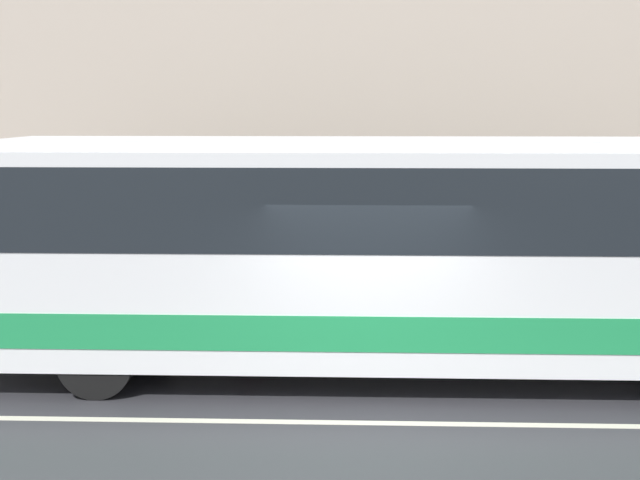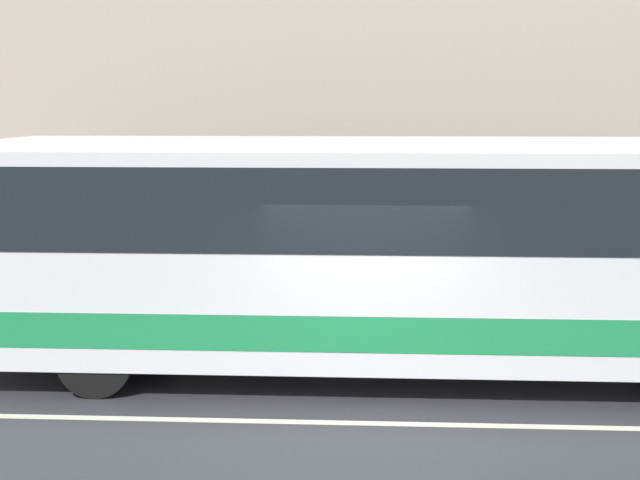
# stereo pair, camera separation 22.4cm
# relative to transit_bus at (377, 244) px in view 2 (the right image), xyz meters

# --- Properties ---
(ground_plane) EXTENTS (60.00, 60.00, 0.00)m
(ground_plane) POSITION_rel_transit_bus_xyz_m (-0.14, -1.95, -1.83)
(ground_plane) COLOR #333338
(sidewalk) EXTENTS (60.00, 3.16, 0.17)m
(sidewalk) POSITION_rel_transit_bus_xyz_m (-0.14, 3.63, -1.74)
(sidewalk) COLOR #A09E99
(sidewalk) RESTS_ON ground_plane
(building_facade) EXTENTS (60.00, 0.35, 11.21)m
(building_facade) POSITION_rel_transit_bus_xyz_m (-0.14, 5.35, 3.57)
(building_facade) COLOR #B7A899
(building_facade) RESTS_ON ground_plane
(lane_stripe) EXTENTS (54.00, 0.14, 0.01)m
(lane_stripe) POSITION_rel_transit_bus_xyz_m (-0.14, -1.95, -1.83)
(lane_stripe) COLOR beige
(lane_stripe) RESTS_ON ground_plane
(transit_bus) EXTENTS (11.94, 2.62, 3.25)m
(transit_bus) POSITION_rel_transit_bus_xyz_m (0.00, 0.00, 0.00)
(transit_bus) COLOR white
(transit_bus) RESTS_ON ground_plane
(pedestrian_waiting) EXTENTS (0.36, 0.36, 1.70)m
(pedestrian_waiting) POSITION_rel_transit_bus_xyz_m (-2.16, 3.49, -0.86)
(pedestrian_waiting) COLOR maroon
(pedestrian_waiting) RESTS_ON sidewalk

